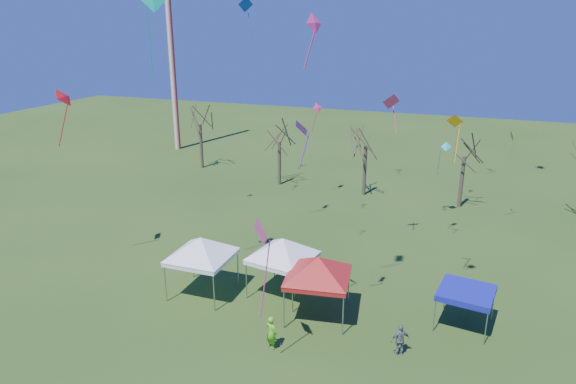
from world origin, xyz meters
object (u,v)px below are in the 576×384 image
Objects in this scene: tree_1 at (279,126)px; person_grey at (400,340)px; radio_mast at (171,45)px; tree_0 at (199,108)px; tent_blue at (466,293)px; tree_3 at (467,137)px; tent_red at (318,261)px; tree_2 at (367,127)px; tent_white_west at (201,241)px; tent_white_mid at (283,242)px; person_green at (271,332)px.

tree_1 is 28.12m from person_grey.
radio_mast reaches higher than tree_0.
radio_mast is 11.45m from tree_0.
tree_0 is 2.79× the size of tent_blue.
radio_mast is 36.04m from tree_3.
tent_blue is (17.86, -19.55, -3.86)m from tree_1.
tree_0 reaches higher than tree_1.
tent_red is 5.63m from person_grey.
tent_red is at bearing -107.13° from tree_3.
tent_blue is at bearing -63.85° from tree_2.
tree_3 is 24.75m from tent_white_west.
tree_3 reaches higher than tent_white_mid.
tree_3 is 1.75× the size of tent_white_mid.
tree_1 is at bearing -28.48° from radio_mast.
tree_3 is at bearing -86.46° from person_green.
tree_2 is 21.33m from tent_red.
tree_2 reaches higher than tree_3.
tree_2 is 1.76× the size of tent_white_west.
tree_2 is at bearing 95.50° from tent_red.
person_grey is 0.93× the size of person_green.
radio_mast is at bearing 132.07° from tent_red.
tree_1 is 26.76m from tent_blue.
tree_1 is 1.65× the size of tent_red.
tent_white_west is at bearing -55.97° from radio_mast.
radio_mast is 5.49× the size of tent_red.
tent_red is (27.66, -30.64, -9.22)m from radio_mast.
radio_mast reaches higher than tree_3.
tent_red is at bearing -88.51° from person_green.
tent_white_mid is at bearing -115.22° from tree_3.
tree_1 is 21.32m from tent_white_mid.
tent_blue is (7.44, 1.74, -1.34)m from tent_red.
tent_red is (2.02, -21.02, -3.01)m from tree_2.
tree_3 is 1.70× the size of tent_white_west.
tent_red is at bearing -166.85° from tent_blue.
tent_blue is at bearing -160.67° from person_grey.
tent_white_mid is (17.90, -22.41, -3.22)m from tree_0.
tent_blue reaches higher than person_green.
tent_blue is (1.07, -18.94, -4.15)m from tree_3.
tent_white_west is 6.99m from tent_red.
tree_3 reaches higher than tent_white_west.
tent_white_mid reaches higher than tent_blue.
radio_mast is 47.34m from person_grey.
person_green is (-1.25, -3.52, -2.41)m from tent_red.
radio_mast reaches higher than person_grey.
tent_white_mid is (25.05, -29.03, -9.23)m from radio_mast.
tent_red is (-6.38, -20.68, -2.80)m from tree_3.
tree_1 is at bearing 111.66° from tent_white_mid.
radio_mast is at bearing 159.43° from tree_2.
tent_white_west reaches higher than tent_blue.
person_grey is 6.17m from person_green.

